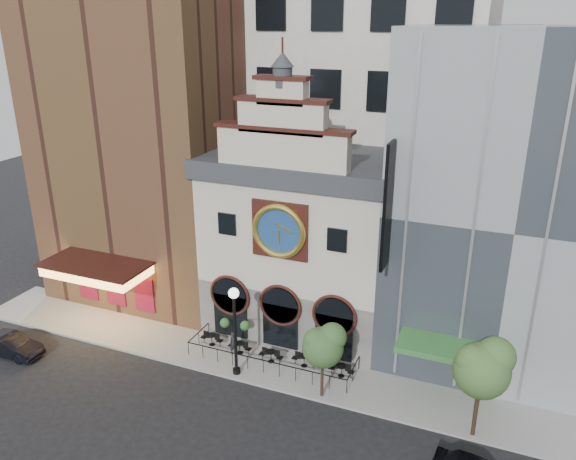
{
  "coord_description": "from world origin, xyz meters",
  "views": [
    {
      "loc": [
        12.38,
        -25.11,
        20.54
      ],
      "look_at": [
        -0.33,
        6.0,
        7.79
      ],
      "focal_mm": 35.0,
      "sensor_mm": 36.0,
      "label": 1
    }
  ],
  "objects_px": {
    "bistro_0": "(212,339)",
    "bistro_3": "(304,360)",
    "bistro_4": "(341,370)",
    "tree_right": "(483,366)",
    "bistro_1": "(240,347)",
    "lamppost": "(235,322)",
    "tree_left": "(324,344)",
    "bistro_2": "(271,355)",
    "pedestrian": "(234,343)",
    "car_left": "(11,345)"
  },
  "relations": [
    {
      "from": "bistro_1",
      "to": "lamppost",
      "type": "xyz_separation_m",
      "value": [
        0.8,
        -2.03,
        3.11
      ]
    },
    {
      "from": "tree_right",
      "to": "bistro_1",
      "type": "bearing_deg",
      "value": 171.7
    },
    {
      "from": "bistro_3",
      "to": "pedestrian",
      "type": "bearing_deg",
      "value": -175.24
    },
    {
      "from": "bistro_3",
      "to": "bistro_4",
      "type": "bearing_deg",
      "value": -3.36
    },
    {
      "from": "tree_left",
      "to": "bistro_2",
      "type": "bearing_deg",
      "value": 154.42
    },
    {
      "from": "tree_left",
      "to": "tree_right",
      "type": "height_order",
      "value": "tree_right"
    },
    {
      "from": "bistro_4",
      "to": "lamppost",
      "type": "bearing_deg",
      "value": -160.76
    },
    {
      "from": "bistro_4",
      "to": "tree_right",
      "type": "xyz_separation_m",
      "value": [
        7.92,
        -2.23,
        3.71
      ]
    },
    {
      "from": "bistro_2",
      "to": "car_left",
      "type": "relative_size",
      "value": 0.37
    },
    {
      "from": "bistro_0",
      "to": "bistro_2",
      "type": "relative_size",
      "value": 1.0
    },
    {
      "from": "bistro_2",
      "to": "bistro_4",
      "type": "bearing_deg",
      "value": 2.56
    },
    {
      "from": "tree_left",
      "to": "bistro_1",
      "type": "bearing_deg",
      "value": 161.79
    },
    {
      "from": "car_left",
      "to": "tree_left",
      "type": "height_order",
      "value": "tree_left"
    },
    {
      "from": "bistro_1",
      "to": "tree_left",
      "type": "relative_size",
      "value": 0.34
    },
    {
      "from": "bistro_0",
      "to": "pedestrian",
      "type": "height_order",
      "value": "pedestrian"
    },
    {
      "from": "bistro_2",
      "to": "tree_right",
      "type": "height_order",
      "value": "tree_right"
    },
    {
      "from": "bistro_1",
      "to": "bistro_0",
      "type": "bearing_deg",
      "value": 175.09
    },
    {
      "from": "pedestrian",
      "to": "lamppost",
      "type": "relative_size",
      "value": 0.26
    },
    {
      "from": "bistro_4",
      "to": "tree_right",
      "type": "relative_size",
      "value": 0.28
    },
    {
      "from": "bistro_1",
      "to": "bistro_3",
      "type": "height_order",
      "value": "same"
    },
    {
      "from": "bistro_1",
      "to": "car_left",
      "type": "distance_m",
      "value": 14.83
    },
    {
      "from": "pedestrian",
      "to": "tree_left",
      "type": "xyz_separation_m",
      "value": [
        6.72,
        -1.93,
        2.64
      ]
    },
    {
      "from": "lamppost",
      "to": "tree_left",
      "type": "height_order",
      "value": "lamppost"
    },
    {
      "from": "lamppost",
      "to": "tree_right",
      "type": "bearing_deg",
      "value": -8.26
    },
    {
      "from": "bistro_0",
      "to": "tree_right",
      "type": "bearing_deg",
      "value": -7.87
    },
    {
      "from": "bistro_0",
      "to": "lamppost",
      "type": "height_order",
      "value": "lamppost"
    },
    {
      "from": "pedestrian",
      "to": "bistro_2",
      "type": "bearing_deg",
      "value": -49.41
    },
    {
      "from": "bistro_0",
      "to": "pedestrian",
      "type": "relative_size",
      "value": 1.03
    },
    {
      "from": "bistro_4",
      "to": "pedestrian",
      "type": "bearing_deg",
      "value": -178.02
    },
    {
      "from": "bistro_2",
      "to": "bistro_3",
      "type": "relative_size",
      "value": 1.0
    },
    {
      "from": "bistro_3",
      "to": "car_left",
      "type": "height_order",
      "value": "car_left"
    },
    {
      "from": "bistro_4",
      "to": "tree_left",
      "type": "xyz_separation_m",
      "value": [
        -0.45,
        -2.17,
        2.94
      ]
    },
    {
      "from": "car_left",
      "to": "lamppost",
      "type": "xyz_separation_m",
      "value": [
        14.55,
        3.52,
        3.02
      ]
    },
    {
      "from": "bistro_0",
      "to": "bistro_3",
      "type": "relative_size",
      "value": 1.0
    },
    {
      "from": "pedestrian",
      "to": "bistro_4",
      "type": "bearing_deg",
      "value": -48.39
    },
    {
      "from": "bistro_0",
      "to": "bistro_4",
      "type": "xyz_separation_m",
      "value": [
        8.99,
        -0.11,
        0.0
      ]
    },
    {
      "from": "bistro_1",
      "to": "lamppost",
      "type": "relative_size",
      "value": 0.27
    },
    {
      "from": "bistro_4",
      "to": "pedestrian",
      "type": "xyz_separation_m",
      "value": [
        -7.16,
        -0.25,
        0.3
      ]
    },
    {
      "from": "bistro_1",
      "to": "pedestrian",
      "type": "xyz_separation_m",
      "value": [
        -0.34,
        -0.17,
        0.3
      ]
    },
    {
      "from": "car_left",
      "to": "bistro_3",
      "type": "bearing_deg",
      "value": -73.12
    },
    {
      "from": "lamppost",
      "to": "tree_left",
      "type": "distance_m",
      "value": 5.58
    },
    {
      "from": "bistro_2",
      "to": "tree_right",
      "type": "bearing_deg",
      "value": -9.21
    },
    {
      "from": "bistro_2",
      "to": "tree_right",
      "type": "relative_size",
      "value": 0.28
    },
    {
      "from": "bistro_0",
      "to": "tree_left",
      "type": "relative_size",
      "value": 0.34
    },
    {
      "from": "car_left",
      "to": "tree_right",
      "type": "distance_m",
      "value": 28.92
    },
    {
      "from": "bistro_0",
      "to": "bistro_1",
      "type": "distance_m",
      "value": 2.17
    },
    {
      "from": "bistro_4",
      "to": "car_left",
      "type": "height_order",
      "value": "car_left"
    },
    {
      "from": "car_left",
      "to": "pedestrian",
      "type": "bearing_deg",
      "value": -68.93
    },
    {
      "from": "bistro_1",
      "to": "pedestrian",
      "type": "relative_size",
      "value": 1.03
    },
    {
      "from": "tree_right",
      "to": "car_left",
      "type": "bearing_deg",
      "value": -173.19
    }
  ]
}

